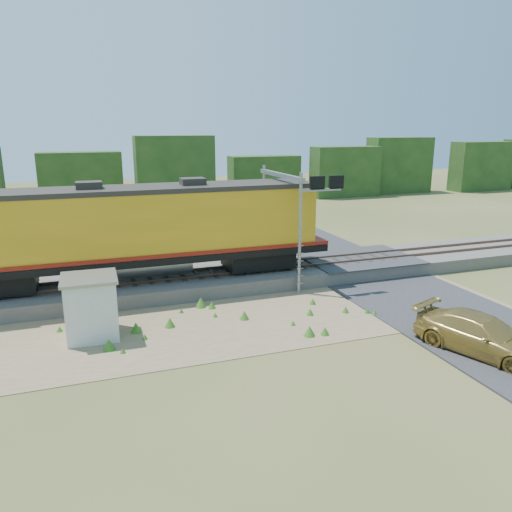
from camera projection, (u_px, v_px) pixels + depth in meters
name	position (u px, v px, depth m)	size (l,w,h in m)	color
ground	(297.00, 316.00, 24.44)	(140.00, 140.00, 0.00)	#475123
ballast	(256.00, 275.00, 29.81)	(70.00, 5.00, 0.80)	slate
rails	(256.00, 267.00, 29.69)	(70.00, 1.54, 0.16)	brown
dirt_shoulder	(256.00, 317.00, 24.24)	(26.00, 8.00, 0.03)	#8C7754
road	(408.00, 294.00, 27.36)	(7.00, 66.00, 0.86)	#38383A
tree_line_north	(165.00, 179.00, 58.32)	(130.00, 3.00, 6.50)	#1C3A15
weed_clumps	(228.00, 324.00, 23.39)	(15.00, 6.20, 0.56)	#376C1E
locomotive	(129.00, 229.00, 26.63)	(21.58, 3.29, 5.57)	black
shed	(91.00, 307.00, 21.68)	(2.37, 2.37, 2.77)	silver
signal_gantry	(290.00, 198.00, 28.64)	(2.64, 6.20, 6.65)	gray
car	(482.00, 335.00, 20.25)	(2.21, 5.45, 1.58)	#A9873E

